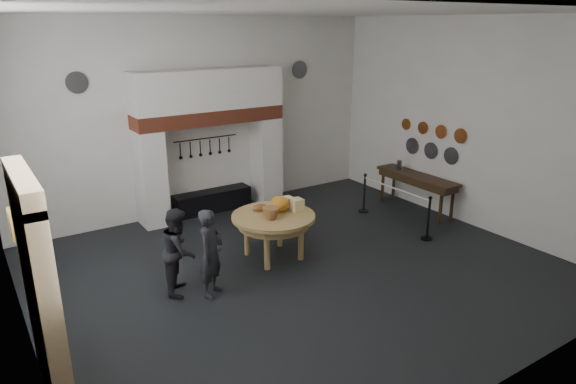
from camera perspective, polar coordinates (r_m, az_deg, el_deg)
floor at (r=9.61m, az=1.27°, el=-8.54°), size 9.00×8.00×0.02m
ceiling at (r=8.58m, az=1.50°, el=19.38°), size 9.00×8.00×0.02m
wall_back at (r=12.26m, az=-9.40°, el=8.25°), size 9.00×0.02×4.50m
wall_front at (r=6.12m, az=23.17°, el=-3.19°), size 9.00×0.02×4.50m
wall_left at (r=7.36m, az=-28.84°, el=-0.51°), size 0.02×8.00×4.50m
wall_right at (r=11.92m, az=19.64°, el=7.15°), size 0.02×8.00×4.50m
chimney_pier_left at (r=11.69m, az=-14.99°, el=1.46°), size 0.55×0.70×2.15m
chimney_pier_right at (r=12.86m, az=-2.48°, el=3.59°), size 0.55×0.70×2.15m
hearth_brick_band at (r=11.93m, az=-8.72°, el=8.31°), size 3.50×0.72×0.32m
chimney_hood at (r=11.85m, az=-8.86°, el=11.22°), size 3.50×0.70×0.90m
iron_range at (r=12.51m, az=-8.41°, el=-0.97°), size 1.90×0.45×0.50m
utensil_rail at (r=12.28m, az=-9.13°, el=5.91°), size 1.60×0.02×0.02m
door_recess at (r=6.81m, az=-26.46°, el=-10.77°), size 0.04×1.10×2.50m
door_jamb_near at (r=6.17m, az=-24.77°, el=-13.04°), size 0.22×0.30×2.60m
door_jamb_far at (r=7.42m, az=-26.57°, el=-7.94°), size 0.22×0.30×2.60m
door_lintel at (r=6.30m, az=-27.43°, el=0.66°), size 0.22×1.70×0.30m
wall_plaque at (r=8.33m, az=-28.36°, el=-3.19°), size 0.05×0.34×0.44m
work_table at (r=9.74m, az=-1.63°, el=-2.74°), size 1.74×1.74×0.07m
pumpkin at (r=9.86m, az=-0.96°, el=-1.31°), size 0.36×0.36×0.31m
cheese_block_big at (r=9.90m, az=0.98°, el=-1.42°), size 0.22×0.22×0.24m
cheese_block_small at (r=10.14m, az=-0.07°, el=-1.07°), size 0.18×0.18×0.20m
wicker_basket at (r=9.50m, az=-1.93°, el=-2.38°), size 0.35×0.35×0.22m
bread_loaf at (r=9.94m, az=-3.19°, el=-1.71°), size 0.31×0.18×0.13m
visitor_near at (r=8.56m, az=-8.54°, el=-6.69°), size 0.65×0.62×1.50m
visitor_far at (r=8.77m, az=-12.04°, el=-6.38°), size 0.84×0.90×1.47m
side_table at (r=12.57m, az=14.15°, el=1.72°), size 0.55×2.20×0.06m
pewter_jug at (r=12.93m, az=12.26°, el=2.96°), size 0.12×0.12×0.22m
copper_pan_a at (r=12.06m, az=18.63°, el=5.93°), size 0.03×0.34×0.34m
copper_pan_b at (r=12.40m, az=16.65°, el=6.43°), size 0.03×0.32×0.32m
copper_pan_c at (r=12.75m, az=14.77°, el=6.91°), size 0.03×0.30×0.30m
copper_pan_d at (r=13.12m, az=13.00°, el=7.35°), size 0.03×0.28×0.28m
pewter_plate_left at (r=12.29m, az=17.67°, el=3.84°), size 0.03×0.40×0.40m
pewter_plate_mid at (r=12.66m, az=15.59°, el=4.44°), size 0.03×0.40×0.40m
pewter_plate_right at (r=13.05m, az=13.63°, el=5.00°), size 0.03×0.40×0.40m
pewter_plate_back_left at (r=11.28m, az=-22.40°, el=11.17°), size 0.44×0.03×0.44m
pewter_plate_back_right at (r=13.41m, az=1.31°, el=13.43°), size 0.44×0.03×0.44m
barrier_post_near at (r=11.07m, az=15.33°, el=-2.95°), size 0.05×0.05×0.90m
barrier_post_far at (r=12.38m, az=8.48°, el=-0.20°), size 0.05×0.05×0.90m
barrier_rope at (r=11.57m, az=11.84°, el=0.36°), size 0.04×2.00×0.04m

